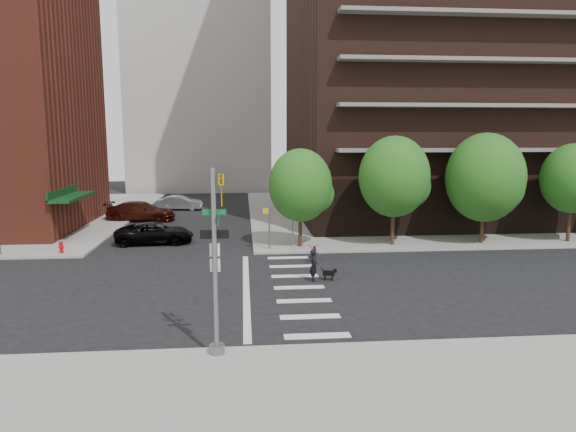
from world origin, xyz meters
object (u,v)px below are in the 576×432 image
Objects in this scene: traffic_signal at (216,277)px; parked_car_black at (155,233)px; fire_hydrant at (61,247)px; scooter at (314,252)px; parked_car_silver at (180,203)px; parked_car_maroon at (141,211)px; dog_walker at (314,265)px.

traffic_signal is 1.18× the size of parked_car_black.
scooter reaches higher than fire_hydrant.
fire_hydrant is at bearing 168.19° from parked_car_silver.
parked_car_black is at bearing 31.41° from fire_hydrant.
traffic_signal is at bearing -56.74° from fire_hydrant.
parked_car_maroon reaches higher than parked_car_black.
parked_car_maroon is at bearing 145.02° from scooter.
fire_hydrant is 15.85m from dog_walker.
parked_car_silver is 2.70× the size of dog_walker.
traffic_signal reaches higher than parked_car_silver.
parked_car_black is 3.23× the size of dog_walker.
fire_hydrant is 0.39× the size of scooter.
parked_car_maroon is at bearing 105.49° from traffic_signal.
dog_walker is at bearing 63.24° from traffic_signal.
scooter is (9.95, -5.45, -0.22)m from parked_car_black.
dog_walker reaches higher than parked_car_black.
parked_car_maroon is (-2.70, 9.55, 0.12)m from parked_car_black.
traffic_signal is at bearing -168.82° from parked_car_silver.
parked_car_maroon is (-7.73, 27.89, -1.88)m from traffic_signal.
parked_car_maroon reaches higher than dog_walker.
scooter is 1.19× the size of dog_walker.
fire_hydrant is at bearing 66.81° from dog_walker.
scooter is at bearing -152.04° from parked_car_silver.
parked_car_black is at bearing 166.15° from scooter.
parked_car_black is at bearing -160.78° from parked_car_maroon.
traffic_signal is at bearing -167.93° from parked_car_black.
scooter is 4.40m from dog_walker.
parked_car_black is at bearing 105.33° from traffic_signal.
dog_walker reaches higher than scooter.
parked_car_black is (5.00, 3.05, 0.16)m from fire_hydrant.
fire_hydrant is 5.86m from parked_car_black.
fire_hydrant is at bearing -174.25° from scooter.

